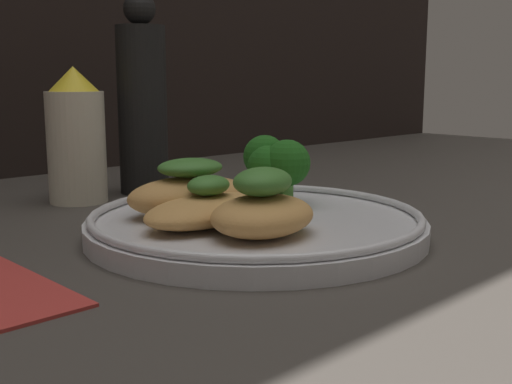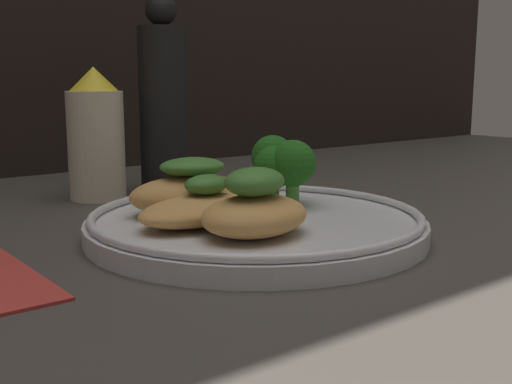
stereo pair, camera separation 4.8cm
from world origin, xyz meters
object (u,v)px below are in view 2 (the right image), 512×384
(plate, at_px, (256,223))
(pepper_grinder, at_px, (163,103))
(broccoli_bunch, at_px, (283,163))
(sauce_bottle, at_px, (96,137))

(plate, bearing_deg, pepper_grinder, 77.37)
(plate, xyz_separation_m, broccoli_bunch, (0.05, 0.03, 0.04))
(sauce_bottle, bearing_deg, broccoli_bunch, -67.46)
(broccoli_bunch, relative_size, pepper_grinder, 0.32)
(broccoli_bunch, bearing_deg, pepper_grinder, 90.66)
(plate, height_order, broccoli_bunch, broccoli_bunch)
(plate, height_order, sauce_bottle, sauce_bottle)
(sauce_bottle, height_order, pepper_grinder, pepper_grinder)
(broccoli_bunch, relative_size, sauce_bottle, 0.51)
(broccoli_bunch, height_order, sauce_bottle, sauce_bottle)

